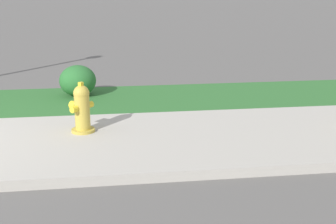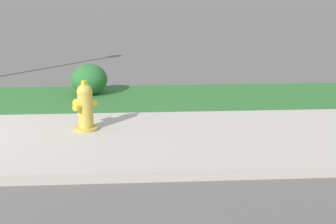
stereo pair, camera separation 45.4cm
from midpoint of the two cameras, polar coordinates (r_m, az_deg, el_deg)
name	(u,v)px [view 2 (the right image)]	position (r m, az deg, el deg)	size (l,w,h in m)	color
fire_hydrant_near_corner	(85,107)	(6.72, -8.18, 0.60)	(0.36, 0.36, 0.73)	gold
shrub_bush_far_verge	(89,79)	(8.87, -8.14, 3.96)	(0.68, 0.68, 0.57)	#28662D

